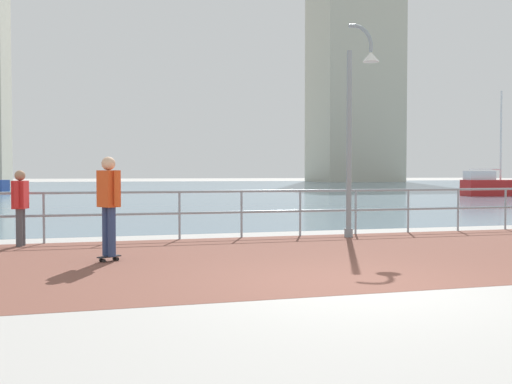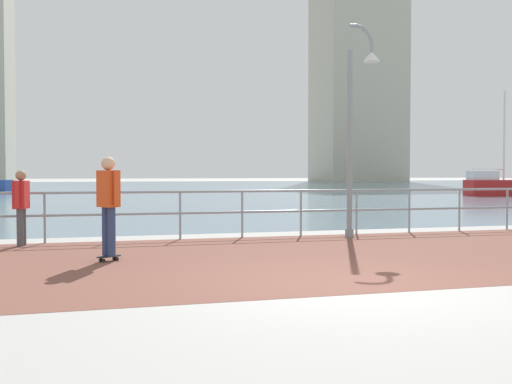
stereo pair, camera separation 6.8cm
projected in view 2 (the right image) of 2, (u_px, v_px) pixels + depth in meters
The scene contains 9 objects.
ground at pixel (136, 192), 46.24m from camera, with size 220.00×220.00×0.00m, color #ADAAA5.
brick_paving at pixel (287, 257), 10.23m from camera, with size 28.00×6.45×0.01m, color brown.
harbor_water at pixel (129, 188), 56.72m from camera, with size 180.00×88.00×0.00m, color slate.
waterfront_railing at pixel (242, 205), 13.32m from camera, with size 25.25×0.06×1.07m.
lamppost at pixel (357, 119), 13.19m from camera, with size 0.58×0.73×4.79m.
skateboarder at pixel (108, 199), 9.71m from camera, with size 0.40×0.52×1.72m.
bystander at pixel (21, 202), 11.76m from camera, with size 0.31×0.56×1.51m.
sailboat_red at pixel (501, 186), 37.38m from camera, with size 4.88×2.12×6.63m.
tower_brick at pixel (358, 42), 98.45m from camera, with size 13.35×11.14×48.14m.
Camera 2 is at (-3.22, -7.05, 1.45)m, focal length 41.62 mm.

